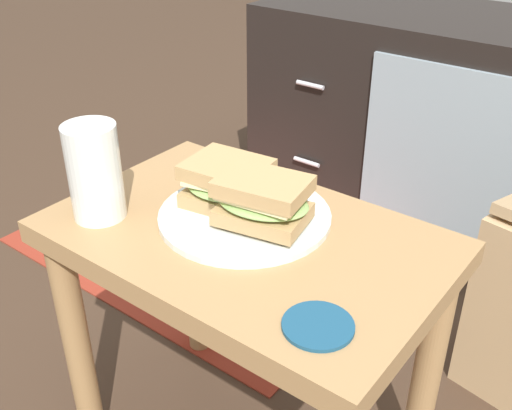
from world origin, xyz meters
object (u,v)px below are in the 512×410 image
at_px(plate, 245,216).
at_px(sandwich_front, 227,183).
at_px(sandwich_back, 263,200).
at_px(coaster, 318,326).
at_px(beer_glass, 95,174).
at_px(tv_cabinet, 437,124).

distance_m(plate, sandwich_front, 0.06).
height_order(sandwich_back, coaster, sandwich_back).
bearing_deg(plate, sandwich_back, -13.45).
height_order(plate, beer_glass, beer_glass).
bearing_deg(beer_glass, sandwich_front, 43.92).
height_order(plate, sandwich_front, sandwich_front).
height_order(tv_cabinet, beer_glass, beer_glass).
bearing_deg(plate, sandwich_front, 166.55).
xyz_separation_m(sandwich_back, coaster, (0.17, -0.12, -0.05)).
relative_size(tv_cabinet, sandwich_back, 6.50).
xyz_separation_m(tv_cabinet, sandwich_front, (0.03, -0.91, 0.21)).
xyz_separation_m(tv_cabinet, plate, (0.07, -0.92, 0.17)).
distance_m(sandwich_front, sandwich_back, 0.08).
distance_m(plate, coaster, 0.25).
bearing_deg(sandwich_front, tv_cabinet, 91.81).
bearing_deg(beer_glass, plate, 34.54).
bearing_deg(beer_glass, tv_cabinet, 84.16).
relative_size(plate, sandwich_front, 1.79).
relative_size(beer_glass, coaster, 1.71).
xyz_separation_m(plate, coaster, (0.21, -0.13, -0.00)).
bearing_deg(sandwich_front, sandwich_back, -13.45).
bearing_deg(plate, beer_glass, -145.46).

